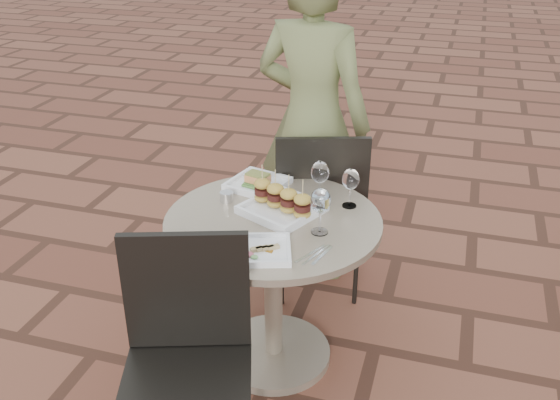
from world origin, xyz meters
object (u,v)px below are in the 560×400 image
(cafe_table, at_px, (273,269))
(chair_far, at_px, (320,201))
(diner, at_px, (312,122))
(plate_salmon, at_px, (258,183))
(chair_near, at_px, (187,345))
(plate_sliders, at_px, (282,203))
(plate_tuna, at_px, (262,250))

(cafe_table, height_order, chair_far, chair_far)
(diner, relative_size, plate_salmon, 6.00)
(chair_near, relative_size, plate_sliders, 2.47)
(cafe_table, bearing_deg, plate_tuna, -81.63)
(chair_far, bearing_deg, plate_sliders, 66.41)
(chair_far, xyz_separation_m, plate_tuna, (-0.03, -0.82, 0.19))
(chair_far, distance_m, diner, 0.43)
(diner, height_order, plate_tuna, diner)
(cafe_table, distance_m, plate_tuna, 0.37)
(plate_salmon, distance_m, plate_sliders, 0.27)
(chair_far, bearing_deg, cafe_table, 65.18)
(chair_far, xyz_separation_m, plate_salmon, (-0.23, -0.28, 0.20))
(chair_far, xyz_separation_m, diner, (-0.11, 0.27, 0.31))
(chair_far, relative_size, plate_tuna, 3.43)
(diner, distance_m, plate_salmon, 0.57)
(plate_salmon, bearing_deg, plate_tuna, -69.82)
(plate_sliders, bearing_deg, chair_near, -100.66)
(cafe_table, xyz_separation_m, plate_tuna, (0.04, -0.27, 0.26))
(chair_far, height_order, plate_tuna, chair_far)
(plate_salmon, xyz_separation_m, plate_tuna, (0.20, -0.54, -0.01))
(chair_far, relative_size, diner, 0.54)
(chair_near, relative_size, diner, 0.54)
(chair_near, bearing_deg, plate_salmon, 74.00)
(chair_far, height_order, chair_near, same)
(chair_near, distance_m, plate_sliders, 0.75)
(plate_sliders, bearing_deg, plate_salmon, 130.75)
(chair_far, bearing_deg, plate_salmon, 33.28)
(chair_far, distance_m, plate_salmon, 0.41)
(cafe_table, bearing_deg, chair_far, 82.79)
(cafe_table, xyz_separation_m, chair_far, (0.07, 0.55, 0.07))
(chair_near, xyz_separation_m, plate_salmon, (-0.04, 0.91, 0.20))
(cafe_table, distance_m, chair_far, 0.56)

